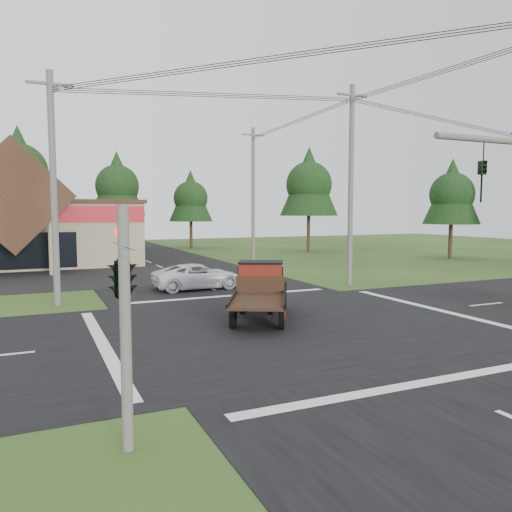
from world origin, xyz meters
TOP-DOWN VIEW (x-y plane):
  - ground at (0.00, 0.00)m, footprint 120.00×120.00m
  - road_ns at (0.00, 0.00)m, footprint 12.00×120.00m
  - road_ew at (0.00, 0.00)m, footprint 120.00×12.00m
  - traffic_signal_corner at (-7.50, -7.32)m, footprint 0.53×2.48m
  - utility_pole_nw at (-8.00, 8.00)m, footprint 2.00×0.30m
  - utility_pole_ne at (8.00, 8.00)m, footprint 2.00×0.30m
  - utility_pole_n at (8.00, 22.00)m, footprint 2.00×0.30m
  - tree_row_c at (-10.00, 41.00)m, footprint 7.28×7.28m
  - tree_row_d at (0.00, 42.00)m, footprint 6.16×6.16m
  - tree_row_e at (8.00, 40.00)m, footprint 5.04×5.04m
  - tree_side_ne at (18.00, 30.00)m, footprint 6.16×6.16m
  - tree_side_e_near at (26.00, 18.00)m, footprint 5.04×5.04m
  - antique_flatbed_truck at (-0.81, 1.46)m, footprint 4.33×5.74m
  - white_pickup at (-0.63, 10.02)m, footprint 5.08×2.43m

SIDE VIEW (x-z plane):
  - ground at x=0.00m, z-range 0.00..0.00m
  - road_ns at x=0.00m, z-range 0.00..0.02m
  - road_ew at x=0.00m, z-range 0.00..0.02m
  - white_pickup at x=-0.63m, z-range 0.00..1.40m
  - antique_flatbed_truck at x=-0.81m, z-range 0.00..2.26m
  - traffic_signal_corner at x=-7.50m, z-range 1.32..5.72m
  - utility_pole_nw at x=-8.00m, z-range 0.14..10.64m
  - utility_pole_n at x=8.00m, z-range 0.14..11.34m
  - utility_pole_ne at x=8.00m, z-range 0.14..11.64m
  - tree_row_e at x=8.00m, z-range 1.49..10.58m
  - tree_side_e_near at x=26.00m, z-range 1.49..10.58m
  - tree_row_d at x=0.00m, z-range 1.82..12.93m
  - tree_side_ne at x=18.00m, z-range 1.82..12.93m
  - tree_row_c at x=-10.00m, z-range 2.16..15.29m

